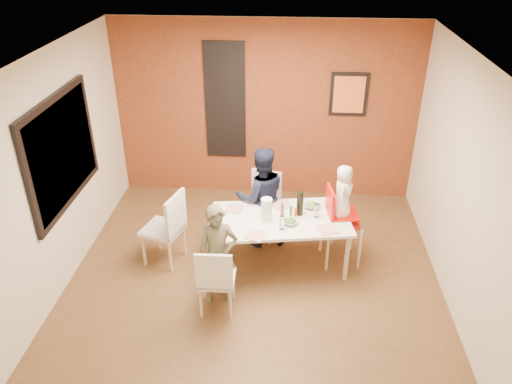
# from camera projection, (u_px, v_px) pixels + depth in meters

# --- Properties ---
(ground) EXTENTS (4.50, 4.50, 0.00)m
(ground) POSITION_uv_depth(u_px,v_px,m) (254.00, 278.00, 6.14)
(ground) COLOR brown
(ground) RESTS_ON ground
(ceiling) EXTENTS (4.50, 4.50, 0.02)m
(ceiling) POSITION_uv_depth(u_px,v_px,m) (254.00, 58.00, 4.82)
(ceiling) COLOR white
(ceiling) RESTS_ON wall_back
(wall_back) EXTENTS (4.50, 0.02, 2.70)m
(wall_back) POSITION_uv_depth(u_px,v_px,m) (266.00, 111.00, 7.44)
(wall_back) COLOR beige
(wall_back) RESTS_ON ground
(wall_front) EXTENTS (4.50, 0.02, 2.70)m
(wall_front) POSITION_uv_depth(u_px,v_px,m) (229.00, 330.00, 3.52)
(wall_front) COLOR beige
(wall_front) RESTS_ON ground
(wall_left) EXTENTS (0.02, 4.50, 2.70)m
(wall_left) POSITION_uv_depth(u_px,v_px,m) (55.00, 175.00, 5.63)
(wall_left) COLOR beige
(wall_left) RESTS_ON ground
(wall_right) EXTENTS (0.02, 4.50, 2.70)m
(wall_right) POSITION_uv_depth(u_px,v_px,m) (463.00, 189.00, 5.33)
(wall_right) COLOR beige
(wall_right) RESTS_ON ground
(brick_accent_wall) EXTENTS (4.50, 0.02, 2.70)m
(brick_accent_wall) POSITION_uv_depth(u_px,v_px,m) (266.00, 112.00, 7.42)
(brick_accent_wall) COLOR maroon
(brick_accent_wall) RESTS_ON ground
(picture_window_frame) EXTENTS (0.05, 1.70, 1.30)m
(picture_window_frame) POSITION_uv_depth(u_px,v_px,m) (62.00, 151.00, 5.70)
(picture_window_frame) COLOR black
(picture_window_frame) RESTS_ON wall_left
(picture_window_pane) EXTENTS (0.02, 1.55, 1.15)m
(picture_window_pane) POSITION_uv_depth(u_px,v_px,m) (63.00, 151.00, 5.70)
(picture_window_pane) COLOR black
(picture_window_pane) RESTS_ON wall_left
(glassblock_strip) EXTENTS (0.55, 0.03, 1.70)m
(glassblock_strip) POSITION_uv_depth(u_px,v_px,m) (225.00, 101.00, 7.37)
(glassblock_strip) COLOR silver
(glassblock_strip) RESTS_ON wall_back
(glassblock_surround) EXTENTS (0.60, 0.03, 1.76)m
(glassblock_surround) POSITION_uv_depth(u_px,v_px,m) (225.00, 101.00, 7.37)
(glassblock_surround) COLOR black
(glassblock_surround) RESTS_ON wall_back
(art_print_frame) EXTENTS (0.54, 0.03, 0.64)m
(art_print_frame) POSITION_uv_depth(u_px,v_px,m) (349.00, 94.00, 7.18)
(art_print_frame) COLOR black
(art_print_frame) RESTS_ON wall_back
(art_print_canvas) EXTENTS (0.44, 0.01, 0.54)m
(art_print_canvas) POSITION_uv_depth(u_px,v_px,m) (349.00, 95.00, 7.17)
(art_print_canvas) COLOR orange
(art_print_canvas) RESTS_ON wall_back
(dining_table) EXTENTS (1.77, 1.16, 0.68)m
(dining_table) POSITION_uv_depth(u_px,v_px,m) (281.00, 222.00, 6.10)
(dining_table) COLOR white
(dining_table) RESTS_ON ground
(chair_near) EXTENTS (0.41, 0.41, 0.86)m
(chair_near) POSITION_uv_depth(u_px,v_px,m) (216.00, 278.00, 5.39)
(chair_near) COLOR white
(chair_near) RESTS_ON ground
(chair_far) EXTENTS (0.52, 0.52, 0.91)m
(chair_far) POSITION_uv_depth(u_px,v_px,m) (264.00, 200.00, 6.79)
(chair_far) COLOR white
(chair_far) RESTS_ON ground
(chair_left) EXTENTS (0.57, 0.57, 0.99)m
(chair_left) POSITION_uv_depth(u_px,v_px,m) (168.00, 225.00, 6.18)
(chair_left) COLOR silver
(chair_left) RESTS_ON ground
(high_chair) EXTENTS (0.50, 0.50, 1.04)m
(high_chair) POSITION_uv_depth(u_px,v_px,m) (338.00, 218.00, 6.18)
(high_chair) COLOR red
(high_chair) RESTS_ON ground
(child_near) EXTENTS (0.48, 0.35, 1.23)m
(child_near) POSITION_uv_depth(u_px,v_px,m) (218.00, 255.00, 5.53)
(child_near) COLOR brown
(child_near) RESTS_ON ground
(child_far) EXTENTS (0.79, 0.68, 1.39)m
(child_far) POSITION_uv_depth(u_px,v_px,m) (261.00, 197.00, 6.50)
(child_far) COLOR black
(child_far) RESTS_ON ground
(toddler) EXTENTS (0.30, 0.39, 0.73)m
(toddler) POSITION_uv_depth(u_px,v_px,m) (343.00, 193.00, 6.01)
(toddler) COLOR white
(toddler) RESTS_ON high_chair
(plate_near_left) EXTENTS (0.28, 0.28, 0.01)m
(plate_near_left) POSITION_uv_depth(u_px,v_px,m) (256.00, 236.00, 5.72)
(plate_near_left) COLOR white
(plate_near_left) RESTS_ON dining_table
(plate_far_mid) EXTENTS (0.30, 0.30, 0.01)m
(plate_far_mid) POSITION_uv_depth(u_px,v_px,m) (282.00, 204.00, 6.34)
(plate_far_mid) COLOR silver
(plate_far_mid) RESTS_ON dining_table
(plate_near_right) EXTENTS (0.28, 0.28, 0.01)m
(plate_near_right) POSITION_uv_depth(u_px,v_px,m) (328.00, 229.00, 5.84)
(plate_near_right) COLOR white
(plate_near_right) RESTS_ON dining_table
(plate_far_left) EXTENTS (0.23, 0.23, 0.01)m
(plate_far_left) POSITION_uv_depth(u_px,v_px,m) (234.00, 209.00, 6.25)
(plate_far_left) COLOR silver
(plate_far_left) RESTS_ON dining_table
(salad_bowl_a) EXTENTS (0.24, 0.24, 0.05)m
(salad_bowl_a) POSITION_uv_depth(u_px,v_px,m) (290.00, 222.00, 5.95)
(salad_bowl_a) COLOR white
(salad_bowl_a) RESTS_ON dining_table
(salad_bowl_b) EXTENTS (0.25, 0.25, 0.05)m
(salad_bowl_b) POSITION_uv_depth(u_px,v_px,m) (311.00, 205.00, 6.28)
(salad_bowl_b) COLOR white
(salad_bowl_b) RESTS_ON dining_table
(wine_bottle) EXTENTS (0.08, 0.08, 0.31)m
(wine_bottle) POSITION_uv_depth(u_px,v_px,m) (300.00, 203.00, 6.07)
(wine_bottle) COLOR black
(wine_bottle) RESTS_ON dining_table
(wine_glass_a) EXTENTS (0.06, 0.06, 0.18)m
(wine_glass_a) POSITION_uv_depth(u_px,v_px,m) (282.00, 222.00, 5.82)
(wine_glass_a) COLOR white
(wine_glass_a) RESTS_ON dining_table
(wine_glass_b) EXTENTS (0.06, 0.06, 0.18)m
(wine_glass_b) POSITION_uv_depth(u_px,v_px,m) (317.00, 210.00, 6.05)
(wine_glass_b) COLOR white
(wine_glass_b) RESTS_ON dining_table
(paper_towel_roll) EXTENTS (0.13, 0.13, 0.30)m
(paper_towel_roll) POSITION_uv_depth(u_px,v_px,m) (267.00, 210.00, 5.94)
(paper_towel_roll) COLOR white
(paper_towel_roll) RESTS_ON dining_table
(condiment_red) EXTENTS (0.03, 0.03, 0.13)m
(condiment_red) POSITION_uv_depth(u_px,v_px,m) (296.00, 213.00, 6.06)
(condiment_red) COLOR red
(condiment_red) RESTS_ON dining_table
(condiment_green) EXTENTS (0.03, 0.03, 0.13)m
(condiment_green) POSITION_uv_depth(u_px,v_px,m) (291.00, 211.00, 6.08)
(condiment_green) COLOR #307426
(condiment_green) RESTS_ON dining_table
(condiment_brown) EXTENTS (0.04, 0.04, 0.15)m
(condiment_brown) POSITION_uv_depth(u_px,v_px,m) (282.00, 209.00, 6.11)
(condiment_brown) COLOR brown
(condiment_brown) RESTS_ON dining_table
(sippy_cup) EXTENTS (0.06, 0.06, 0.11)m
(sippy_cup) POSITION_uv_depth(u_px,v_px,m) (342.00, 208.00, 6.16)
(sippy_cup) COLOR orange
(sippy_cup) RESTS_ON dining_table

